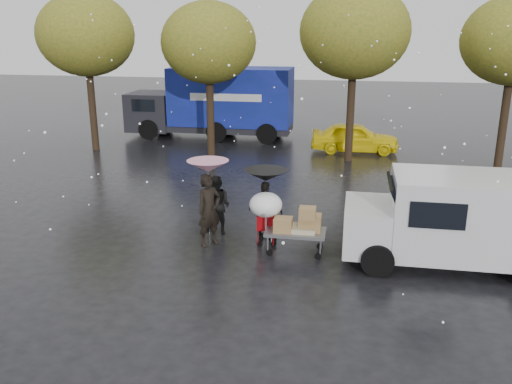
% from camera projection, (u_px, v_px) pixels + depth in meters
% --- Properties ---
extents(ground, '(90.00, 90.00, 0.00)m').
position_uv_depth(ground, '(243.00, 247.00, 14.05)').
color(ground, black).
rests_on(ground, ground).
extents(person_pink, '(0.79, 0.83, 1.91)m').
position_uv_depth(person_pink, '(209.00, 210.00, 13.91)').
color(person_pink, black).
rests_on(person_pink, ground).
extents(person_middle, '(0.94, 0.83, 1.62)m').
position_uv_depth(person_middle, '(217.00, 205.00, 14.72)').
color(person_middle, black).
rests_on(person_middle, ground).
extents(person_black, '(0.99, 0.56, 1.60)m').
position_uv_depth(person_black, '(266.00, 211.00, 14.33)').
color(person_black, black).
rests_on(person_black, ground).
extents(umbrella_pink, '(1.06, 1.06, 2.27)m').
position_uv_depth(umbrella_pink, '(208.00, 166.00, 13.56)').
color(umbrella_pink, '#4C4C4C').
rests_on(umbrella_pink, ground).
extents(umbrella_black, '(1.15, 1.15, 1.92)m').
position_uv_depth(umbrella_black, '(266.00, 175.00, 14.04)').
color(umbrella_black, '#4C4C4C').
rests_on(umbrella_black, ground).
extents(vendor_cart, '(1.52, 0.80, 1.27)m').
position_uv_depth(vendor_cart, '(299.00, 226.00, 13.46)').
color(vendor_cart, slate).
rests_on(vendor_cart, ground).
extents(shopping_cart, '(0.84, 0.84, 1.46)m').
position_uv_depth(shopping_cart, '(266.00, 208.00, 13.76)').
color(shopping_cart, '#A9090F').
rests_on(shopping_cart, ground).
extents(white_van, '(4.91, 2.18, 2.20)m').
position_uv_depth(white_van, '(458.00, 219.00, 12.68)').
color(white_van, silver).
rests_on(white_van, ground).
extents(blue_truck, '(8.30, 2.60, 3.50)m').
position_uv_depth(blue_truck, '(215.00, 103.00, 27.25)').
color(blue_truck, navy).
rests_on(blue_truck, ground).
extents(box_ground_near, '(0.57, 0.48, 0.48)m').
position_uv_depth(box_ground_near, '(376.00, 250.00, 13.25)').
color(box_ground_near, olive).
rests_on(box_ground_near, ground).
extents(box_ground_far, '(0.54, 0.48, 0.34)m').
position_uv_depth(box_ground_far, '(353.00, 239.00, 14.12)').
color(box_ground_far, olive).
rests_on(box_ground_far, ground).
extents(yellow_taxi, '(3.96, 1.73, 1.33)m').
position_uv_depth(yellow_taxi, '(355.00, 137.00, 24.35)').
color(yellow_taxi, yellow).
rests_on(yellow_taxi, ground).
extents(tree_row, '(21.60, 4.40, 7.12)m').
position_uv_depth(tree_row, '(281.00, 37.00, 22.05)').
color(tree_row, black).
rests_on(tree_row, ground).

